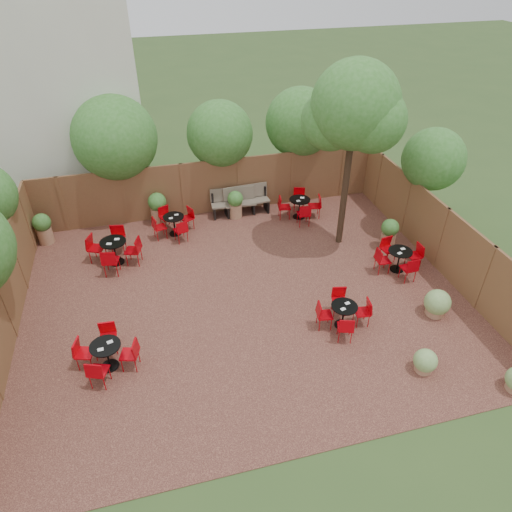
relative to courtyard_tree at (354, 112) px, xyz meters
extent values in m
plane|color=#354F23|center=(-3.67, -1.96, -4.33)|extent=(80.00, 80.00, 0.00)
cube|color=#3A1C17|center=(-3.67, -1.96, -4.32)|extent=(12.00, 10.00, 0.02)
cube|color=#583120|center=(-3.67, 3.04, -3.33)|extent=(12.00, 0.08, 2.00)
cube|color=#583120|center=(-9.67, -1.96, -3.33)|extent=(0.08, 10.00, 2.00)
cube|color=#583120|center=(2.33, -1.96, -3.33)|extent=(0.08, 10.00, 2.00)
cube|color=beige|center=(-8.17, 6.04, -0.33)|extent=(5.00, 4.00, 8.00)
sphere|color=#306922|center=(-6.67, 3.74, -1.49)|extent=(2.79, 2.79, 2.79)
sphere|color=#306922|center=(-3.17, 3.64, -1.64)|extent=(2.29, 2.29, 2.29)
sphere|color=#306922|center=(-0.17, 3.84, -1.57)|extent=(2.52, 2.52, 2.52)
sphere|color=#306922|center=(2.93, 0.04, -1.74)|extent=(1.96, 1.96, 1.96)
cylinder|color=black|center=(0.01, 0.01, -1.94)|extent=(0.24, 0.24, 4.74)
sphere|color=#306922|center=(0.01, 0.01, 0.19)|extent=(2.50, 2.50, 2.50)
sphere|color=#306922|center=(-0.49, 0.41, -0.33)|extent=(1.75, 1.75, 1.75)
sphere|color=#306922|center=(0.41, -0.39, -0.14)|extent=(1.82, 1.82, 1.82)
cube|color=brown|center=(-2.49, 2.59, -3.84)|extent=(1.66, 0.60, 0.05)
cube|color=brown|center=(-2.49, 2.81, -3.55)|extent=(1.64, 0.24, 0.49)
cube|color=black|center=(-3.23, 2.59, -4.09)|extent=(0.10, 0.49, 0.44)
cube|color=black|center=(-1.75, 2.59, -4.09)|extent=(0.10, 0.49, 0.44)
cube|color=brown|center=(-2.97, 2.59, -3.86)|extent=(1.60, 0.57, 0.05)
cube|color=brown|center=(-2.97, 2.80, -3.57)|extent=(1.58, 0.21, 0.48)
cube|color=black|center=(-3.69, 2.59, -4.10)|extent=(0.09, 0.48, 0.42)
cube|color=black|center=(-2.26, 2.59, -4.10)|extent=(0.09, 0.48, 0.42)
cylinder|color=black|center=(-7.34, -3.62, -4.29)|extent=(0.41, 0.41, 0.03)
cylinder|color=black|center=(-7.34, -3.62, -3.96)|extent=(0.05, 0.05, 0.66)
cylinder|color=black|center=(-7.34, -3.62, -3.62)|extent=(0.71, 0.71, 0.03)
cube|color=white|center=(-7.23, -3.55, -3.60)|extent=(0.15, 0.12, 0.01)
cube|color=white|center=(-7.43, -3.74, -3.60)|extent=(0.15, 0.12, 0.01)
cylinder|color=black|center=(-1.48, -3.72, -4.29)|extent=(0.39, 0.39, 0.03)
cylinder|color=black|center=(-1.48, -3.72, -3.98)|extent=(0.04, 0.04, 0.62)
cylinder|color=black|center=(-1.48, -3.72, -3.66)|extent=(0.68, 0.68, 0.03)
cube|color=white|center=(-1.38, -3.65, -3.64)|extent=(0.14, 0.11, 0.01)
cube|color=white|center=(-1.57, -3.82, -3.64)|extent=(0.14, 0.11, 0.01)
cylinder|color=black|center=(-0.76, 1.84, -4.29)|extent=(0.43, 0.43, 0.03)
cylinder|color=black|center=(-0.76, 1.84, -3.95)|extent=(0.05, 0.05, 0.68)
cylinder|color=black|center=(-0.76, 1.84, -3.60)|extent=(0.74, 0.74, 0.03)
cube|color=white|center=(-0.64, 1.92, -3.58)|extent=(0.15, 0.12, 0.01)
cube|color=white|center=(-0.85, 1.72, -3.58)|extent=(0.15, 0.12, 0.01)
cylinder|color=black|center=(1.09, -1.90, -4.29)|extent=(0.41, 0.41, 0.03)
cylinder|color=black|center=(1.09, -1.90, -3.96)|extent=(0.05, 0.05, 0.65)
cylinder|color=black|center=(1.09, -1.90, -3.63)|extent=(0.71, 0.71, 0.03)
cube|color=white|center=(1.20, -1.82, -3.61)|extent=(0.13, 0.09, 0.01)
cube|color=white|center=(1.00, -2.01, -3.61)|extent=(0.13, 0.09, 0.01)
cylinder|color=black|center=(-7.12, 0.65, -4.29)|extent=(0.46, 0.46, 0.03)
cylinder|color=black|center=(-7.12, 0.65, -3.92)|extent=(0.05, 0.05, 0.73)
cylinder|color=black|center=(-7.12, 0.65, -3.55)|extent=(0.79, 0.79, 0.03)
cube|color=white|center=(-6.99, 0.73, -3.52)|extent=(0.17, 0.14, 0.02)
cube|color=white|center=(-7.22, 0.52, -3.52)|extent=(0.17, 0.14, 0.02)
cylinder|color=black|center=(-5.17, 1.84, -4.29)|extent=(0.40, 0.40, 0.03)
cylinder|color=black|center=(-5.17, 1.84, -3.97)|extent=(0.05, 0.05, 0.64)
cylinder|color=black|center=(-5.17, 1.84, -3.64)|extent=(0.70, 0.70, 0.03)
cube|color=white|center=(-5.06, 1.91, -3.62)|extent=(0.15, 0.13, 0.01)
cube|color=white|center=(-5.27, 1.73, -3.62)|extent=(0.15, 0.13, 0.01)
cylinder|color=#996A4C|center=(-5.62, 2.72, -4.01)|extent=(0.52, 0.52, 0.60)
sphere|color=#306922|center=(-5.62, 2.72, -3.48)|extent=(0.62, 0.62, 0.62)
cylinder|color=#996A4C|center=(-2.94, 2.44, -4.05)|extent=(0.46, 0.46, 0.53)
sphere|color=#306922|center=(-2.94, 2.44, -3.58)|extent=(0.55, 0.55, 0.55)
cylinder|color=#996A4C|center=(-9.32, 2.39, -4.03)|extent=(0.48, 0.48, 0.55)
sphere|color=#306922|center=(-9.32, 2.39, -3.54)|extent=(0.58, 0.58, 0.58)
cylinder|color=#996A4C|center=(1.39, -0.69, -4.04)|extent=(0.46, 0.46, 0.53)
sphere|color=#306922|center=(1.39, -0.69, -3.57)|extent=(0.55, 0.55, 0.55)
cylinder|color=#996A4C|center=(-0.25, -5.60, -4.22)|extent=(0.40, 0.40, 0.18)
sphere|color=#71984F|center=(-0.25, -5.60, -3.99)|extent=(0.55, 0.55, 0.55)
cylinder|color=#996A4C|center=(1.10, -3.93, -4.19)|extent=(0.50, 0.50, 0.23)
sphere|color=#71984F|center=(1.10, -3.93, -3.91)|extent=(0.69, 0.69, 0.69)
camera|label=1|loc=(-5.89, -11.70, 4.15)|focal=32.55mm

